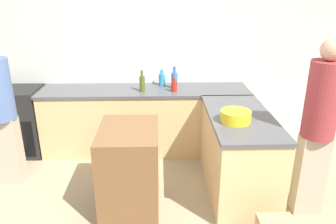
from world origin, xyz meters
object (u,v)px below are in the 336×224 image
(mixing_bowl, at_px, (236,116))
(olive_oil_bottle, at_px, (142,83))
(hot_sauce_bottle, at_px, (174,86))
(person_at_peninsula, at_px, (319,124))
(island_table, at_px, (130,169))
(range_oven, at_px, (20,121))
(dish_soap_bottle, at_px, (162,79))
(water_bottle_blue, at_px, (174,80))
(person_by_range, at_px, (0,110))

(mixing_bowl, height_order, olive_oil_bottle, olive_oil_bottle)
(hot_sauce_bottle, relative_size, person_at_peninsula, 0.11)
(island_table, xyz_separation_m, hot_sauce_bottle, (0.52, 1.20, 0.55))
(person_at_peninsula, bearing_deg, olive_oil_bottle, 142.35)
(range_oven, bearing_deg, hot_sauce_bottle, -3.42)
(dish_soap_bottle, bearing_deg, range_oven, -175.14)
(water_bottle_blue, distance_m, hot_sauce_bottle, 0.15)
(dish_soap_bottle, distance_m, water_bottle_blue, 0.23)
(person_by_range, bearing_deg, range_oven, 101.55)
(person_by_range, relative_size, person_at_peninsula, 0.95)
(range_oven, bearing_deg, water_bottle_blue, 0.43)
(hot_sauce_bottle, bearing_deg, dish_soap_bottle, 118.38)
(olive_oil_bottle, relative_size, person_at_peninsula, 0.16)
(mixing_bowl, height_order, dish_soap_bottle, dish_soap_bottle)
(dish_soap_bottle, relative_size, hot_sauce_bottle, 1.18)
(island_table, xyz_separation_m, person_at_peninsula, (1.85, -0.14, 0.54))
(range_oven, xyz_separation_m, water_bottle_blue, (2.18, 0.02, 0.58))
(olive_oil_bottle, xyz_separation_m, person_at_peninsula, (1.76, -1.35, -0.04))
(island_table, bearing_deg, olive_oil_bottle, 85.63)
(olive_oil_bottle, bearing_deg, mixing_bowl, -47.17)
(range_oven, height_order, hot_sauce_bottle, hot_sauce_bottle)
(range_oven, bearing_deg, olive_oil_bottle, -3.66)
(water_bottle_blue, relative_size, person_by_range, 0.18)
(island_table, height_order, person_at_peninsula, person_at_peninsula)
(mixing_bowl, distance_m, hot_sauce_bottle, 1.22)
(dish_soap_bottle, height_order, hot_sauce_bottle, dish_soap_bottle)
(mixing_bowl, height_order, person_at_peninsula, person_at_peninsula)
(range_oven, relative_size, dish_soap_bottle, 3.99)
(range_oven, xyz_separation_m, person_at_peninsula, (3.50, -1.47, 0.53))
(island_table, xyz_separation_m, mixing_bowl, (1.11, 0.12, 0.53))
(dish_soap_bottle, bearing_deg, olive_oil_bottle, -133.30)
(mixing_bowl, relative_size, dish_soap_bottle, 1.35)
(mixing_bowl, distance_m, water_bottle_blue, 1.35)
(olive_oil_bottle, relative_size, hot_sauce_bottle, 1.47)
(person_at_peninsula, bearing_deg, island_table, 175.70)
(range_oven, relative_size, water_bottle_blue, 3.04)
(range_oven, distance_m, olive_oil_bottle, 1.84)
(water_bottle_blue, bearing_deg, person_by_range, -157.72)
(mixing_bowl, relative_size, person_at_peninsula, 0.17)
(dish_soap_bottle, xyz_separation_m, water_bottle_blue, (0.17, -0.15, 0.03))
(island_table, height_order, hot_sauce_bottle, hot_sauce_bottle)
(range_oven, distance_m, person_by_range, 0.95)
(island_table, bearing_deg, dish_soap_bottle, 76.54)
(dish_soap_bottle, distance_m, hot_sauce_bottle, 0.34)
(island_table, bearing_deg, person_by_range, 160.70)
(range_oven, relative_size, mixing_bowl, 2.96)
(island_table, distance_m, mixing_bowl, 1.23)
(water_bottle_blue, height_order, olive_oil_bottle, water_bottle_blue)
(olive_oil_bottle, bearing_deg, island_table, -94.37)
(mixing_bowl, relative_size, olive_oil_bottle, 1.08)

